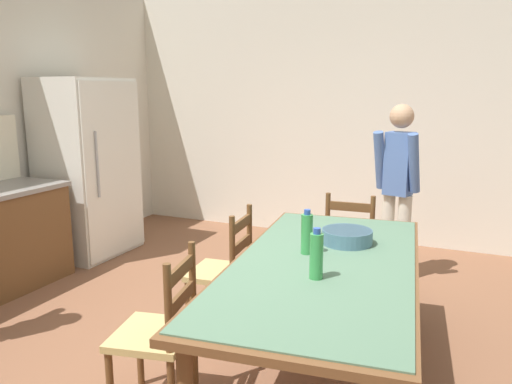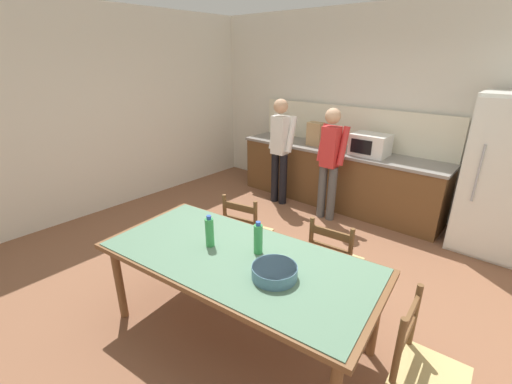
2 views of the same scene
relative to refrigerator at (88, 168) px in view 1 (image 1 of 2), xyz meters
name	(u,v)px [view 1 (image 1 of 2)]	position (x,y,z in m)	size (l,w,h in m)	color
ground_plane	(196,365)	(-1.53, -2.19, -0.93)	(8.32, 8.32, 0.00)	brown
wall_right	(336,115)	(1.73, -2.19, 0.52)	(0.12, 5.20, 2.90)	silver
refrigerator	(88,168)	(0.00, 0.00, 0.00)	(0.90, 0.73, 1.85)	silver
dining_table	(324,273)	(-1.40, -2.98, -0.23)	(2.29, 1.27, 0.77)	brown
bottle_near_centre	(316,255)	(-1.67, -3.01, -0.03)	(0.07, 0.07, 0.27)	green
bottle_off_centre	(307,233)	(-1.31, -2.84, -0.03)	(0.07, 0.07, 0.27)	green
serving_bowl	(347,236)	(-1.01, -3.01, -0.11)	(0.32, 0.32, 0.09)	slate
chair_head_end	(351,246)	(-0.03, -2.82, -0.49)	(0.43, 0.45, 0.91)	brown
chair_side_far_left	(159,333)	(-1.98, -2.24, -0.49)	(0.49, 0.48, 0.91)	brown
chair_side_far_right	(224,272)	(-1.01, -2.13, -0.49)	(0.46, 0.44, 0.91)	brown
person_by_table	(398,183)	(0.53, -3.10, -0.02)	(0.33, 0.44, 1.61)	silver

